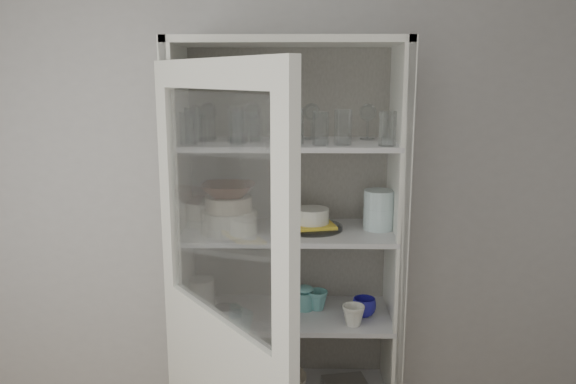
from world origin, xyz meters
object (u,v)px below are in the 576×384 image
at_px(pantry_cabinet, 288,290).
at_px(white_canister, 202,293).
at_px(cupboard_door, 222,374).
at_px(goblet_0, 209,119).
at_px(cream_bowl, 229,203).
at_px(yellow_trivet, 312,224).
at_px(plate_stack_back, 209,212).
at_px(mug_teal, 317,300).
at_px(goblet_3, 368,120).
at_px(glass_platter, 312,227).
at_px(goblet_2, 312,120).
at_px(terracotta_bowl, 228,190).
at_px(cream_dish, 280,383).
at_px(plate_stack_front, 229,221).
at_px(white_ramekin, 312,216).
at_px(goblet_1, 252,119).
at_px(mug_white, 353,315).
at_px(grey_bowl_stack, 379,210).
at_px(teal_jar, 305,299).
at_px(mug_blue, 364,307).
at_px(measuring_cups, 226,311).

bearing_deg(pantry_cabinet, white_canister, -177.29).
bearing_deg(cupboard_door, goblet_0, 154.24).
distance_m(goblet_0, cream_bowl, 0.40).
bearing_deg(goblet_0, pantry_cabinet, -3.85).
bearing_deg(yellow_trivet, plate_stack_back, 169.37).
bearing_deg(mug_teal, goblet_0, 155.41).
distance_m(goblet_3, mug_teal, 0.87).
bearing_deg(plate_stack_back, cream_bowl, -52.44).
height_order(plate_stack_back, glass_platter, plate_stack_back).
bearing_deg(goblet_2, glass_platter, -88.20).
bearing_deg(terracotta_bowl, pantry_cabinet, 23.59).
xyz_separation_m(cream_bowl, cream_dish, (0.22, 0.04, -0.89)).
relative_size(pantry_cabinet, plate_stack_front, 8.41).
bearing_deg(mug_teal, white_ramekin, -155.20).
distance_m(goblet_1, terracotta_bowl, 0.34).
xyz_separation_m(yellow_trivet, white_canister, (-0.52, 0.04, -0.35)).
xyz_separation_m(cupboard_door, mug_white, (0.52, 0.44, 0.03)).
xyz_separation_m(mug_white, cream_dish, (-0.33, 0.13, -0.41)).
relative_size(grey_bowl_stack, teal_jar, 1.78).
bearing_deg(mug_blue, goblet_2, 169.17).
height_order(plate_stack_front, plate_stack_back, plate_stack_back).
bearing_deg(mug_blue, white_ramekin, -173.02).
bearing_deg(goblet_0, cupboard_door, -79.09).
bearing_deg(goblet_3, cupboard_door, -131.77).
bearing_deg(pantry_cabinet, teal_jar, -24.16).
bearing_deg(cupboard_door, white_canister, 159.20).
xyz_separation_m(pantry_cabinet, white_ramekin, (0.11, -0.06, 0.38)).
xyz_separation_m(cupboard_door, terracotta_bowl, (-0.03, 0.53, 0.58)).
bearing_deg(measuring_cups, goblet_2, 19.90).
bearing_deg(teal_jar, mug_white, -38.71).
relative_size(grey_bowl_stack, mug_blue, 1.66).
distance_m(plate_stack_front, yellow_trivet, 0.37).
relative_size(goblet_3, yellow_trivet, 0.92).
bearing_deg(terracotta_bowl, cupboard_door, -86.76).
bearing_deg(mug_white, measuring_cups, 178.81).
bearing_deg(terracotta_bowl, mug_teal, 11.31).
distance_m(yellow_trivet, mug_blue, 0.45).
bearing_deg(yellow_trivet, cream_dish, -173.39).
xyz_separation_m(terracotta_bowl, mug_white, (0.55, -0.09, -0.54)).
relative_size(white_ramekin, measuring_cups, 1.42).
relative_size(plate_stack_front, cream_bowl, 1.21).
relative_size(yellow_trivet, mug_white, 1.91).
relative_size(cream_bowl, mug_white, 2.07).
distance_m(goblet_2, mug_white, 0.89).
relative_size(cupboard_door, mug_teal, 20.23).
relative_size(teal_jar, cream_dish, 0.40).
bearing_deg(cupboard_door, goblet_1, 137.56).
height_order(cream_bowl, white_ramekin, cream_bowl).
height_order(plate_stack_front, terracotta_bowl, terracotta_bowl).
xyz_separation_m(goblet_0, white_canister, (-0.05, -0.04, -0.82)).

